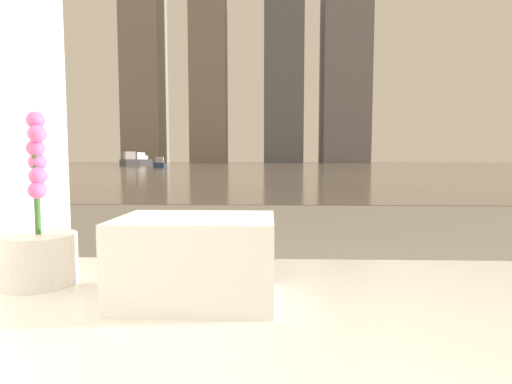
{
  "coord_description": "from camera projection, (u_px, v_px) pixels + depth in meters",
  "views": [
    {
      "loc": [
        -0.06,
        0.06,
        0.79
      ],
      "look_at": [
        -0.15,
        2.61,
        0.58
      ],
      "focal_mm": 28.0,
      "sensor_mm": 36.0,
      "label": 1
    }
  ],
  "objects": [
    {
      "name": "harbor_water",
      "position": [
        270.0,
        165.0,
        61.76
      ],
      "size": [
        180.0,
        110.0,
        0.01
      ],
      "color": "gray",
      "rests_on": "ground_plane"
    },
    {
      "name": "harbor_boat_0",
      "position": [
        160.0,
        164.0,
        41.92
      ],
      "size": [
        1.63,
        3.19,
        1.14
      ],
      "color": "navy",
      "rests_on": "harbor_water"
    },
    {
      "name": "skyline_tower_2",
      "position": [
        283.0,
        81.0,
        115.54
      ],
      "size": [
        11.12,
        10.21,
        47.49
      ],
      "color": "slate",
      "rests_on": "ground_plane"
    },
    {
      "name": "towel_stack",
      "position": [
        196.0,
        258.0,
        0.76
      ],
      "size": [
        0.3,
        0.2,
        0.16
      ],
      "color": "white",
      "rests_on": "bathtub"
    },
    {
      "name": "harbor_boat_1",
      "position": [
        138.0,
        161.0,
        60.97
      ],
      "size": [
        3.24,
        5.56,
        1.97
      ],
      "color": "#2D2D33",
      "rests_on": "harbor_water"
    },
    {
      "name": "skyline_tower_3",
      "position": [
        346.0,
        16.0,
        113.51
      ],
      "size": [
        13.12,
        12.35,
        83.35
      ],
      "color": "slate",
      "rests_on": "ground_plane"
    },
    {
      "name": "potted_orchid",
      "position": [
        39.0,
        248.0,
        0.86
      ],
      "size": [
        0.15,
        0.15,
        0.37
      ],
      "color": "silver",
      "rests_on": "bathtub"
    },
    {
      "name": "skyline_tower_1",
      "position": [
        208.0,
        19.0,
        114.89
      ],
      "size": [
        10.39,
        7.52,
        82.69
      ],
      "color": "gray",
      "rests_on": "ground_plane"
    },
    {
      "name": "harbor_boat_2",
      "position": [
        143.0,
        161.0,
        73.37
      ],
      "size": [
        2.03,
        4.56,
        1.65
      ],
      "color": "navy",
      "rests_on": "harbor_water"
    },
    {
      "name": "skyline_tower_0",
      "position": [
        144.0,
        42.0,
        116.03
      ],
      "size": [
        10.95,
        11.83,
        70.46
      ],
      "color": "gray",
      "rests_on": "ground_plane"
    },
    {
      "name": "harbor_boat_3",
      "position": [
        129.0,
        161.0,
        53.85
      ],
      "size": [
        4.11,
        5.39,
        1.94
      ],
      "color": "#4C4C51",
      "rests_on": "harbor_water"
    }
  ]
}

